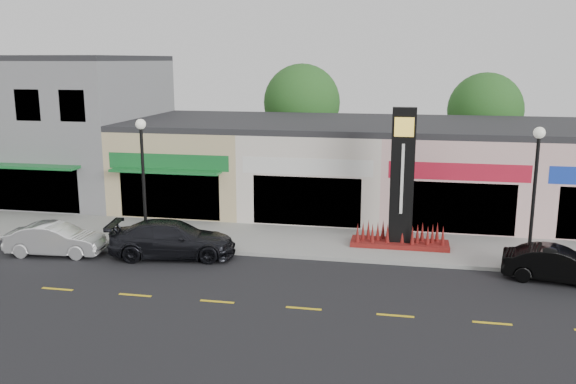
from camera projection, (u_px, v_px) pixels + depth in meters
name	position (u px, v px, depth m)	size (l,w,h in m)	color
ground	(317.00, 277.00, 23.08)	(120.00, 120.00, 0.00)	black
sidewalk	(331.00, 242.00, 27.24)	(52.00, 4.30, 0.15)	gray
curb	(325.00, 258.00, 25.08)	(52.00, 0.20, 0.15)	gray
building_grey_2story	(50.00, 126.00, 36.60)	(12.00, 10.95, 8.30)	slate
shop_beige	(201.00, 160.00, 35.17)	(7.00, 10.85, 4.80)	tan
shop_cream	(321.00, 164.00, 33.85)	(7.00, 10.01, 4.80)	beige
shop_pink_w	(451.00, 168.00, 32.53)	(7.00, 10.01, 4.80)	#C89B98
tree_rear_west	(302.00, 102.00, 41.42)	(5.20, 5.20, 7.83)	#382619
tree_rear_mid	(485.00, 110.00, 39.22)	(4.80, 4.80, 7.29)	#382619
lamp_west_near	(143.00, 169.00, 26.25)	(0.44, 0.44, 5.47)	black
lamp_east_near	(535.00, 183.00, 23.23)	(0.44, 0.44, 5.47)	black
pylon_sign	(401.00, 198.00, 26.06)	(4.20, 1.30, 6.00)	#5C110F
car_white_van	(55.00, 239.00, 25.65)	(4.08, 1.42, 1.34)	white
car_dark_sedan	(173.00, 239.00, 25.37)	(5.22, 2.12, 1.52)	black
car_black_conv	(558.00, 265.00, 22.56)	(3.93, 1.37, 1.29)	black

